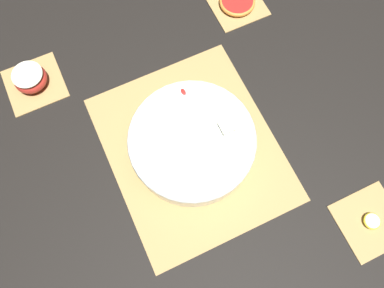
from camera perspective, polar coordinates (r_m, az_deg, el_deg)
name	(u,v)px	position (r m, az deg, el deg)	size (l,w,h in m)	color
ground_plane	(192,149)	(0.89, 0.00, -0.71)	(6.00, 6.00, 0.00)	black
bamboo_mat_center	(192,148)	(0.88, 0.00, -0.65)	(0.45, 0.38, 0.01)	#A8844C
coaster_mat_near_left	(370,222)	(0.93, 25.54, -10.61)	(0.14, 0.14, 0.01)	#A8844C
coaster_mat_near_right	(237,4)	(1.09, 6.84, 20.43)	(0.14, 0.14, 0.01)	#A8844C
coaster_mat_far_right	(35,84)	(1.03, -22.86, 8.48)	(0.14, 0.14, 0.01)	#A8844C
fruit_salad_bowl	(192,142)	(0.84, 0.00, 0.27)	(0.29, 0.29, 0.08)	silver
apple_half	(30,78)	(1.01, -23.42, 9.15)	(0.08, 0.08, 0.04)	#B72D23
banana_coin_single	(372,221)	(0.93, 25.73, -10.54)	(0.04, 0.04, 0.01)	#F7EFC6
grapefruit_slice	(237,2)	(1.09, 6.90, 20.73)	(0.10, 0.10, 0.01)	#B2231E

